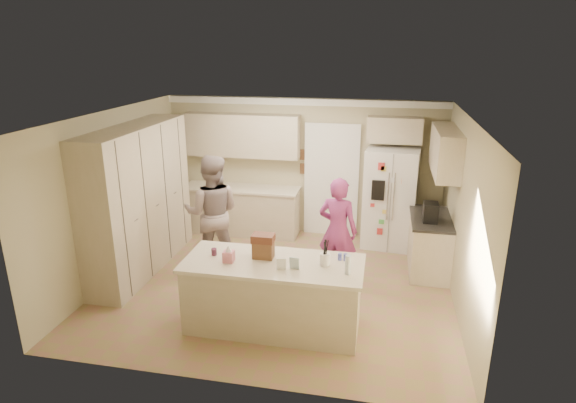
% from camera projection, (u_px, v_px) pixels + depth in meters
% --- Properties ---
extents(floor, '(5.20, 4.60, 0.02)m').
position_uv_depth(floor, '(277.00, 285.00, 7.42)').
color(floor, '#946C56').
rests_on(floor, ground).
extents(ceiling, '(5.20, 4.60, 0.02)m').
position_uv_depth(ceiling, '(276.00, 115.00, 6.59)').
color(ceiling, white).
rests_on(ceiling, wall_back).
extents(wall_back, '(5.20, 0.02, 2.60)m').
position_uv_depth(wall_back, '(303.00, 167.00, 9.16)').
color(wall_back, '#B8AF88').
rests_on(wall_back, ground).
extents(wall_front, '(5.20, 0.02, 2.60)m').
position_uv_depth(wall_front, '(226.00, 277.00, 4.86)').
color(wall_front, '#B8AF88').
rests_on(wall_front, ground).
extents(wall_left, '(0.02, 4.60, 2.60)m').
position_uv_depth(wall_left, '(113.00, 195.00, 7.50)').
color(wall_left, '#B8AF88').
rests_on(wall_left, ground).
extents(wall_right, '(0.02, 4.60, 2.60)m').
position_uv_depth(wall_right, '(464.00, 217.00, 6.52)').
color(wall_right, '#B8AF88').
rests_on(wall_right, ground).
extents(crown_back, '(5.20, 0.08, 0.12)m').
position_uv_depth(crown_back, '(303.00, 102.00, 8.72)').
color(crown_back, white).
rests_on(crown_back, wall_back).
extents(pantry_bank, '(0.60, 2.60, 2.35)m').
position_uv_depth(pantry_bank, '(139.00, 200.00, 7.66)').
color(pantry_bank, beige).
rests_on(pantry_bank, floor).
extents(back_base_cab, '(2.20, 0.60, 0.88)m').
position_uv_depth(back_base_cab, '(242.00, 211.00, 9.35)').
color(back_base_cab, beige).
rests_on(back_base_cab, floor).
extents(back_countertop, '(2.24, 0.63, 0.04)m').
position_uv_depth(back_countertop, '(241.00, 188.00, 9.20)').
color(back_countertop, beige).
rests_on(back_countertop, back_base_cab).
extents(back_upper_cab, '(2.20, 0.35, 0.80)m').
position_uv_depth(back_upper_cab, '(241.00, 135.00, 9.01)').
color(back_upper_cab, beige).
rests_on(back_upper_cab, wall_back).
extents(doorway_opening, '(0.90, 0.06, 2.10)m').
position_uv_depth(doorway_opening, '(331.00, 182.00, 9.10)').
color(doorway_opening, black).
rests_on(doorway_opening, floor).
extents(doorway_casing, '(1.02, 0.03, 2.22)m').
position_uv_depth(doorway_casing, '(331.00, 182.00, 9.07)').
color(doorway_casing, white).
rests_on(doorway_casing, floor).
extents(wall_frame_upper, '(0.15, 0.02, 0.20)m').
position_uv_depth(wall_frame_upper, '(304.00, 155.00, 9.04)').
color(wall_frame_upper, brown).
rests_on(wall_frame_upper, wall_back).
extents(wall_frame_lower, '(0.15, 0.02, 0.20)m').
position_uv_depth(wall_frame_lower, '(304.00, 169.00, 9.12)').
color(wall_frame_lower, brown).
rests_on(wall_frame_lower, wall_back).
extents(refrigerator, '(0.97, 0.79, 1.80)m').
position_uv_depth(refrigerator, '(390.00, 199.00, 8.60)').
color(refrigerator, white).
rests_on(refrigerator, floor).
extents(fridge_seam, '(0.02, 0.02, 1.78)m').
position_uv_depth(fridge_seam, '(390.00, 205.00, 8.27)').
color(fridge_seam, gray).
rests_on(fridge_seam, refrigerator).
extents(fridge_dispenser, '(0.22, 0.03, 0.35)m').
position_uv_depth(fridge_dispenser, '(378.00, 190.00, 8.23)').
color(fridge_dispenser, black).
rests_on(fridge_dispenser, refrigerator).
extents(fridge_handle_l, '(0.02, 0.02, 0.85)m').
position_uv_depth(fridge_handle_l, '(388.00, 197.00, 8.22)').
color(fridge_handle_l, silver).
rests_on(fridge_handle_l, refrigerator).
extents(fridge_handle_r, '(0.02, 0.02, 0.85)m').
position_uv_depth(fridge_handle_r, '(394.00, 197.00, 8.20)').
color(fridge_handle_r, silver).
rests_on(fridge_handle_r, refrigerator).
extents(over_fridge_cab, '(0.95, 0.35, 0.45)m').
position_uv_depth(over_fridge_cab, '(395.00, 130.00, 8.42)').
color(over_fridge_cab, beige).
rests_on(over_fridge_cab, wall_back).
extents(right_base_cab, '(0.60, 1.20, 0.88)m').
position_uv_depth(right_base_cab, '(429.00, 245.00, 7.78)').
color(right_base_cab, beige).
rests_on(right_base_cab, floor).
extents(right_countertop, '(0.63, 1.24, 0.04)m').
position_uv_depth(right_countertop, '(431.00, 218.00, 7.63)').
color(right_countertop, '#2D2B28').
rests_on(right_countertop, right_base_cab).
extents(right_upper_cab, '(0.35, 1.50, 0.70)m').
position_uv_depth(right_upper_cab, '(445.00, 151.00, 7.46)').
color(right_upper_cab, beige).
rests_on(right_upper_cab, wall_right).
extents(coffee_maker, '(0.22, 0.28, 0.30)m').
position_uv_depth(coffee_maker, '(430.00, 212.00, 7.40)').
color(coffee_maker, black).
rests_on(coffee_maker, right_countertop).
extents(island_base, '(2.20, 0.90, 0.88)m').
position_uv_depth(island_base, '(273.00, 296.00, 6.22)').
color(island_base, beige).
rests_on(island_base, floor).
extents(island_top, '(2.28, 0.96, 0.05)m').
position_uv_depth(island_top, '(273.00, 264.00, 6.07)').
color(island_top, beige).
rests_on(island_top, island_base).
extents(utensil_crock, '(0.13, 0.13, 0.15)m').
position_uv_depth(utensil_crock, '(325.00, 259.00, 5.96)').
color(utensil_crock, white).
rests_on(utensil_crock, island_top).
extents(tissue_box, '(0.13, 0.13, 0.14)m').
position_uv_depth(tissue_box, '(229.00, 256.00, 6.05)').
color(tissue_box, '#CF7286').
rests_on(tissue_box, island_top).
extents(tissue_plume, '(0.08, 0.08, 0.08)m').
position_uv_depth(tissue_plume, '(228.00, 248.00, 6.02)').
color(tissue_plume, white).
rests_on(tissue_plume, tissue_box).
extents(dollhouse_body, '(0.26, 0.18, 0.22)m').
position_uv_depth(dollhouse_body, '(263.00, 250.00, 6.15)').
color(dollhouse_body, brown).
rests_on(dollhouse_body, island_top).
extents(dollhouse_roof, '(0.28, 0.20, 0.10)m').
position_uv_depth(dollhouse_roof, '(263.00, 238.00, 6.10)').
color(dollhouse_roof, '#592D1E').
rests_on(dollhouse_roof, dollhouse_body).
extents(jam_jar, '(0.07, 0.07, 0.09)m').
position_uv_depth(jam_jar, '(214.00, 252.00, 6.25)').
color(jam_jar, '#59263F').
rests_on(jam_jar, island_top).
extents(greeting_card_a, '(0.12, 0.06, 0.16)m').
position_uv_depth(greeting_card_a, '(281.00, 264.00, 5.82)').
color(greeting_card_a, white).
rests_on(greeting_card_a, island_top).
extents(greeting_card_b, '(0.12, 0.05, 0.16)m').
position_uv_depth(greeting_card_b, '(294.00, 263.00, 5.84)').
color(greeting_card_b, silver).
rests_on(greeting_card_b, island_top).
extents(water_bottle, '(0.07, 0.07, 0.24)m').
position_uv_depth(water_bottle, '(348.00, 265.00, 5.71)').
color(water_bottle, silver).
rests_on(water_bottle, island_top).
extents(shaker_salt, '(0.05, 0.05, 0.09)m').
position_uv_depth(shaker_salt, '(340.00, 257.00, 6.10)').
color(shaker_salt, '#464EB2').
rests_on(shaker_salt, island_top).
extents(shaker_pepper, '(0.05, 0.05, 0.09)m').
position_uv_depth(shaker_pepper, '(345.00, 257.00, 6.09)').
color(shaker_pepper, '#464EB2').
rests_on(shaker_pepper, island_top).
extents(teen_boy, '(1.04, 0.88, 1.90)m').
position_uv_depth(teen_boy, '(212.00, 213.00, 7.74)').
color(teen_boy, gray).
rests_on(teen_boy, floor).
extents(teen_girl, '(0.68, 0.52, 1.67)m').
position_uv_depth(teen_girl, '(338.00, 231.00, 7.31)').
color(teen_girl, '#A1367E').
rests_on(teen_girl, floor).
extents(fridge_magnets, '(0.76, 0.02, 1.44)m').
position_uv_depth(fridge_magnets, '(390.00, 205.00, 8.27)').
color(fridge_magnets, tan).
rests_on(fridge_magnets, refrigerator).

